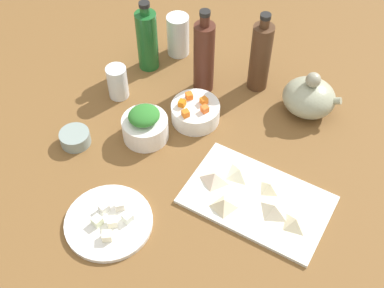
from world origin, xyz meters
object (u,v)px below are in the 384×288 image
object	(u,v)px
plate_tofu	(109,222)
bowl_small_side	(75,138)
bottle_1	(260,56)
bottle_2	(147,40)
drinking_glass_0	(178,35)
cutting_board	(257,200)
bottle_0	(204,57)
drinking_glass_1	(118,82)
bowl_greens	(145,128)
bowl_carrots	(195,112)
teapot	(309,97)

from	to	relation	value
plate_tofu	bowl_small_side	distance (cm)	28.06
plate_tofu	bottle_1	size ratio (longest dim) A/B	0.83
bottle_1	bottle_2	bearing A→B (deg)	-170.82
drinking_glass_0	cutting_board	bearing A→B (deg)	-45.69
cutting_board	plate_tofu	world-z (taller)	plate_tofu
bottle_0	drinking_glass_1	xyz separation A→B (cm)	(-21.26, -13.28, -6.70)
plate_tofu	bowl_greens	xyz separation A→B (cm)	(-4.98, 28.33, 2.61)
bowl_small_side	drinking_glass_1	size ratio (longest dim) A/B	0.79
cutting_board	plate_tofu	bearing A→B (deg)	-145.22
plate_tofu	bowl_greens	distance (cm)	28.89
bottle_0	bowl_greens	bearing A→B (deg)	-104.95
bowl_carrots	bowl_greens	bearing A→B (deg)	-130.13
bottle_1	teapot	bearing A→B (deg)	-13.09
teapot	bottle_1	bearing A→B (deg)	166.91
bowl_greens	drinking_glass_1	distance (cm)	18.52
plate_tofu	bowl_small_side	world-z (taller)	bowl_small_side
cutting_board	plate_tofu	xyz separation A→B (cm)	(-30.05, -20.87, 0.10)
bottle_1	drinking_glass_1	xyz separation A→B (cm)	(-35.51, -20.79, -6.08)
cutting_board	teapot	bearing A→B (deg)	86.40
cutting_board	bowl_small_side	distance (cm)	51.32
bowl_carrots	bottle_0	distance (cm)	16.04
bowl_small_side	teapot	world-z (taller)	teapot
bowl_carrots	bottle_2	bearing A→B (deg)	146.63
cutting_board	drinking_glass_1	size ratio (longest dim) A/B	3.42
teapot	bottle_1	size ratio (longest dim) A/B	0.65
bottle_2	drinking_glass_0	size ratio (longest dim) A/B	1.70
plate_tofu	drinking_glass_1	size ratio (longest dim) A/B	2.06
teapot	drinking_glass_0	size ratio (longest dim) A/B	1.22
bottle_2	cutting_board	bearing A→B (deg)	-35.23
bottle_2	bowl_greens	bearing A→B (deg)	-63.96
drinking_glass_1	bottle_0	bearing A→B (deg)	31.99
bowl_greens	cutting_board	bearing A→B (deg)	-12.03
teapot	bottle_1	world-z (taller)	bottle_1
bottle_1	bottle_2	world-z (taller)	bottle_1
bowl_carrots	bowl_small_side	bearing A→B (deg)	-140.33
teapot	bottle_0	bearing A→B (deg)	-173.20
bowl_carrots	bottle_2	distance (cm)	28.01
bottle_1	drinking_glass_0	bearing A→B (deg)	171.64
bowl_greens	bottle_2	xyz separation A→B (cm)	(-12.88, 26.36, 6.82)
bowl_greens	drinking_glass_1	world-z (taller)	drinking_glass_1
bowl_small_side	teapot	xyz separation A→B (cm)	(53.47, 37.94, 3.39)
bowl_greens	teapot	size ratio (longest dim) A/B	0.76
bottle_2	drinking_glass_0	distance (cm)	11.54
bowl_small_side	teapot	distance (cm)	65.65
cutting_board	bottle_0	world-z (taller)	bottle_0
bowl_small_side	drinking_glass_1	xyz separation A→B (cm)	(1.43, 20.99, 3.25)
plate_tofu	bottle_1	world-z (taller)	bottle_1
bottle_1	drinking_glass_0	xyz separation A→B (cm)	(-28.06, 4.12, -4.49)
teapot	bowl_small_side	bearing A→B (deg)	-144.64
bowl_small_side	drinking_glass_1	bearing A→B (deg)	86.09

